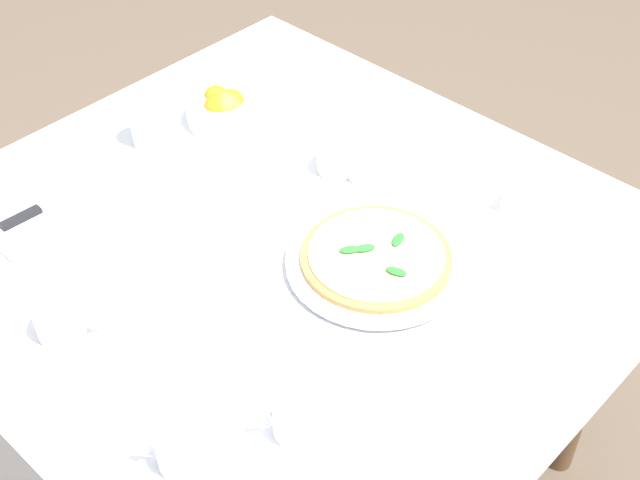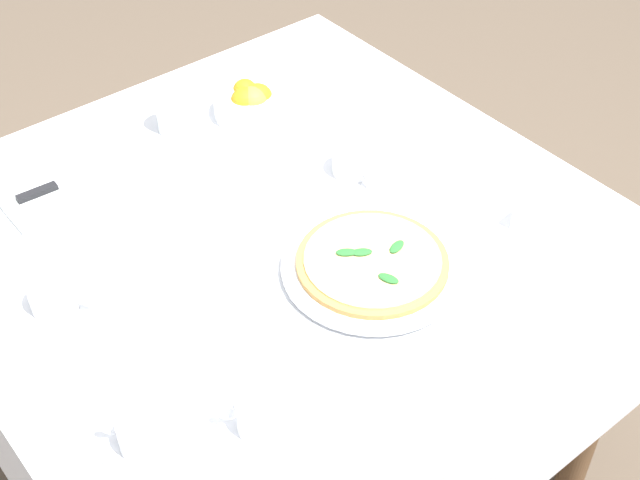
% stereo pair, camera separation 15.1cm
% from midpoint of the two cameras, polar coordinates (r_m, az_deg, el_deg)
% --- Properties ---
extents(ground_plane, '(8.00, 8.00, 0.00)m').
position_cam_midpoint_polar(ground_plane, '(2.12, -0.33, -14.29)').
color(ground_plane, brown).
extents(dining_table, '(1.11, 1.11, 0.74)m').
position_cam_midpoint_polar(dining_table, '(1.65, -0.41, -2.65)').
color(dining_table, white).
rests_on(dining_table, ground_plane).
extents(pizza_plate, '(0.31, 0.31, 0.02)m').
position_cam_midpoint_polar(pizza_plate, '(1.48, 6.30, -1.88)').
color(pizza_plate, white).
rests_on(pizza_plate, dining_table).
extents(pizza, '(0.26, 0.26, 0.02)m').
position_cam_midpoint_polar(pizza, '(1.47, 6.34, -1.49)').
color(pizza, '#C68E47').
rests_on(pizza, pizza_plate).
extents(coffee_cup_far_right, '(0.13, 0.13, 0.06)m').
position_cam_midpoint_polar(coffee_cup_far_right, '(1.67, 4.71, 4.84)').
color(coffee_cup_far_right, white).
rests_on(coffee_cup_far_right, dining_table).
extents(coffee_cup_left_edge, '(0.13, 0.13, 0.07)m').
position_cam_midpoint_polar(coffee_cup_left_edge, '(1.44, -13.94, -3.67)').
color(coffee_cup_left_edge, white).
rests_on(coffee_cup_left_edge, dining_table).
extents(coffee_cup_center_back, '(0.13, 0.13, 0.06)m').
position_cam_midpoint_polar(coffee_cup_center_back, '(1.25, -0.22, -11.48)').
color(coffee_cup_center_back, white).
rests_on(coffee_cup_center_back, dining_table).
extents(coffee_cup_near_left, '(0.13, 0.13, 0.06)m').
position_cam_midpoint_polar(coffee_cup_near_left, '(1.25, -7.76, -12.49)').
color(coffee_cup_near_left, white).
rests_on(coffee_cup_near_left, dining_table).
extents(water_glass_back_corner, '(0.06, 0.06, 0.10)m').
position_cam_midpoint_polar(water_glass_back_corner, '(1.79, -7.10, 8.17)').
color(water_glass_back_corner, white).
rests_on(water_glass_back_corner, dining_table).
extents(napkin_folded, '(0.22, 0.13, 0.02)m').
position_cam_midpoint_polar(napkin_folded, '(1.68, -13.77, 3.08)').
color(napkin_folded, white).
rests_on(napkin_folded, dining_table).
extents(dinner_knife, '(0.20, 0.03, 0.01)m').
position_cam_midpoint_polar(dinner_knife, '(1.67, -13.76, 3.49)').
color(dinner_knife, silver).
rests_on(dinner_knife, napkin_folded).
extents(citrus_bowl, '(0.15, 0.15, 0.07)m').
position_cam_midpoint_polar(citrus_bowl, '(1.83, -2.11, 8.77)').
color(citrus_bowl, white).
rests_on(citrus_bowl, dining_table).
extents(menu_card, '(0.09, 0.01, 0.06)m').
position_cam_midpoint_polar(menu_card, '(1.63, 15.84, 2.10)').
color(menu_card, white).
rests_on(menu_card, dining_table).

